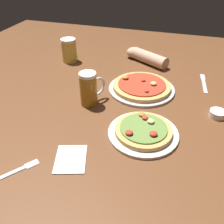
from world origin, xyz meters
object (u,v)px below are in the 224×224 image
(beer_mug_dark, at_px, (89,89))
(ramekin_sauce, at_px, (218,114))
(pizza_plate_far, at_px, (142,87))
(fork_left, at_px, (9,174))
(napkin_folded, at_px, (71,159))
(pizza_plate_near, at_px, (143,131))
(diner_arm, at_px, (145,56))
(knife_right, at_px, (204,83))
(beer_mug_amber, at_px, (69,50))

(beer_mug_dark, xyz_separation_m, ramekin_sauce, (0.55, 0.06, -0.06))
(pizza_plate_far, distance_m, fork_left, 0.71)
(ramekin_sauce, relative_size, napkin_folded, 0.52)
(pizza_plate_near, bearing_deg, beer_mug_dark, 152.27)
(diner_arm, bearing_deg, knife_right, -26.84)
(beer_mug_amber, bearing_deg, fork_left, -77.59)
(beer_mug_dark, relative_size, diner_arm, 0.56)
(beer_mug_dark, height_order, knife_right, beer_mug_dark)
(beer_mug_amber, bearing_deg, diner_arm, 14.94)
(beer_mug_amber, height_order, ramekin_sauce, beer_mug_amber)
(ramekin_sauce, height_order, diner_arm, diner_arm)
(fork_left, bearing_deg, diner_arm, 75.84)
(beer_mug_amber, xyz_separation_m, ramekin_sauce, (0.84, -0.34, -0.05))
(pizza_plate_near, height_order, pizza_plate_far, pizza_plate_far)
(pizza_plate_far, distance_m, napkin_folded, 0.55)
(fork_left, bearing_deg, beer_mug_amber, 102.41)
(napkin_folded, relative_size, knife_right, 0.63)
(pizza_plate_near, height_order, fork_left, pizza_plate_near)
(pizza_plate_near, distance_m, beer_mug_amber, 0.79)
(ramekin_sauce, bearing_deg, napkin_folded, -140.18)
(beer_mug_dark, relative_size, beer_mug_amber, 1.08)
(pizza_plate_near, xyz_separation_m, ramekin_sauce, (0.28, 0.21, -0.00))
(napkin_folded, bearing_deg, diner_arm, 84.22)
(beer_mug_amber, height_order, fork_left, beer_mug_amber)
(knife_right, bearing_deg, pizza_plate_far, -151.43)
(pizza_plate_far, height_order, fork_left, pizza_plate_far)
(pizza_plate_near, height_order, ramekin_sauce, pizza_plate_near)
(ramekin_sauce, distance_m, knife_right, 0.29)
(beer_mug_dark, distance_m, ramekin_sauce, 0.56)
(ramekin_sauce, bearing_deg, pizza_plate_near, -143.27)
(beer_mug_dark, bearing_deg, pizza_plate_far, 42.97)
(pizza_plate_near, xyz_separation_m, diner_arm, (-0.12, 0.67, 0.02))
(fork_left, xyz_separation_m, knife_right, (0.60, 0.81, 0.00))
(pizza_plate_far, xyz_separation_m, knife_right, (0.30, 0.16, -0.01))
(pizza_plate_far, distance_m, diner_arm, 0.34)
(knife_right, bearing_deg, fork_left, -126.39)
(pizza_plate_far, xyz_separation_m, fork_left, (-0.30, -0.65, -0.01))
(beer_mug_amber, height_order, knife_right, beer_mug_amber)
(ramekin_sauce, bearing_deg, diner_arm, 130.85)
(beer_mug_amber, distance_m, ramekin_sauce, 0.91)
(napkin_folded, xyz_separation_m, diner_arm, (0.09, 0.87, 0.03))
(beer_mug_amber, bearing_deg, pizza_plate_near, -44.44)
(pizza_plate_near, bearing_deg, napkin_folded, -136.49)
(knife_right, bearing_deg, pizza_plate_near, -114.58)
(fork_left, height_order, knife_right, same)
(ramekin_sauce, height_order, napkin_folded, ramekin_sauce)
(pizza_plate_near, relative_size, knife_right, 1.31)
(pizza_plate_near, xyz_separation_m, pizza_plate_far, (-0.07, 0.33, 0.00))
(ramekin_sauce, height_order, fork_left, ramekin_sauce)
(pizza_plate_far, bearing_deg, napkin_folded, -104.58)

